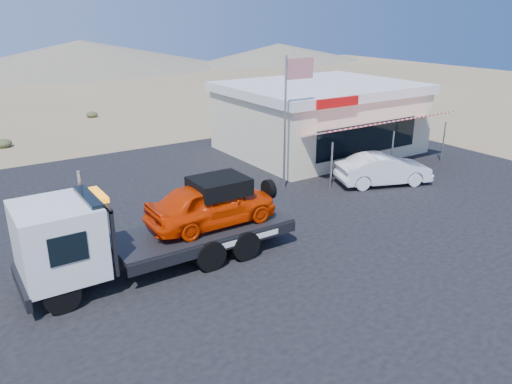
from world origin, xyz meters
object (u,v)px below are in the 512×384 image
jerky_store (319,117)px  white_sedan (384,169)px  flagpole (290,108)px  tow_truck (156,223)px

jerky_store → white_sedan: bearing=-102.9°
white_sedan → flagpole: flagpole is taller
tow_truck → white_sedan: (12.15, 1.79, -0.80)m
white_sedan → flagpole: size_ratio=0.74×
tow_truck → white_sedan: bearing=8.4°
tow_truck → jerky_store: bearing=31.5°
jerky_store → flagpole: size_ratio=1.73×
tow_truck → white_sedan: tow_truck is taller
flagpole → tow_truck: bearing=-154.3°
tow_truck → jerky_store: 16.02m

